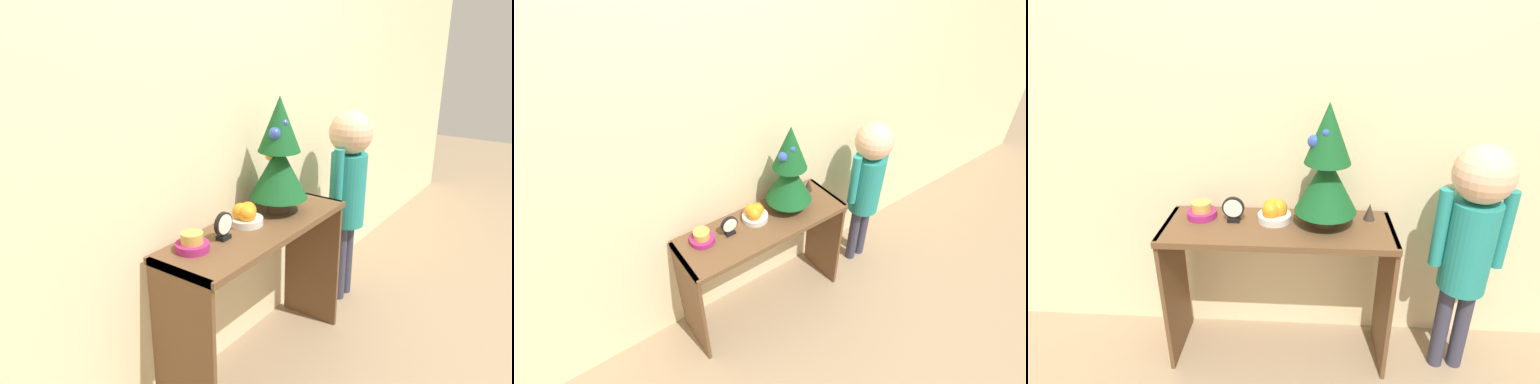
{
  "view_description": "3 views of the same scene",
  "coord_description": "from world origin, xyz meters",
  "views": [
    {
      "loc": [
        -1.73,
        -1.04,
        1.64
      ],
      "look_at": [
        -0.01,
        0.19,
        0.92
      ],
      "focal_mm": 35.0,
      "sensor_mm": 36.0,
      "label": 1
    },
    {
      "loc": [
        -1.0,
        -1.29,
        2.36
      ],
      "look_at": [
        0.03,
        0.16,
        0.98
      ],
      "focal_mm": 28.0,
      "sensor_mm": 36.0,
      "label": 2
    },
    {
      "loc": [
        0.13,
        -1.43,
        1.64
      ],
      "look_at": [
        0.03,
        0.2,
        0.91
      ],
      "focal_mm": 28.0,
      "sensor_mm": 36.0,
      "label": 3
    }
  ],
  "objects": [
    {
      "name": "back_wall",
      "position": [
        0.0,
        0.41,
        1.25
      ],
      "size": [
        7.0,
        0.05,
        2.5
      ],
      "primitive_type": "cube",
      "color": "beige",
      "rests_on": "ground_plane"
    },
    {
      "name": "fruit_bowl",
      "position": [
        -0.02,
        0.24,
        0.8
      ],
      "size": [
        0.16,
        0.16,
        0.1
      ],
      "color": "silver",
      "rests_on": "console_table"
    },
    {
      "name": "mini_tree",
      "position": [
        0.22,
        0.21,
        1.03
      ],
      "size": [
        0.29,
        0.29,
        0.57
      ],
      "color": "#4C3828",
      "rests_on": "console_table"
    },
    {
      "name": "figurine",
      "position": [
        0.43,
        0.27,
        0.79
      ],
      "size": [
        0.05,
        0.05,
        0.08
      ],
      "color": "#382D23",
      "rests_on": "console_table"
    },
    {
      "name": "singing_bowl",
      "position": [
        -0.37,
        0.25,
        0.78
      ],
      "size": [
        0.14,
        0.14,
        0.08
      ],
      "color": "#9E2366",
      "rests_on": "console_table"
    },
    {
      "name": "ground_plane",
      "position": [
        0.0,
        0.0,
        0.0
      ],
      "size": [
        12.0,
        12.0,
        0.0
      ],
      "primitive_type": "plane",
      "color": "#997F60"
    },
    {
      "name": "desk_clock",
      "position": [
        -0.21,
        0.22,
        0.81
      ],
      "size": [
        0.1,
        0.04,
        0.12
      ],
      "color": "black",
      "rests_on": "console_table"
    },
    {
      "name": "console_table",
      "position": [
        0.0,
        0.18,
        0.57
      ],
      "size": [
        1.07,
        0.37,
        0.75
      ],
      "color": "brown",
      "rests_on": "ground_plane"
    },
    {
      "name": "child_figure",
      "position": [
        0.86,
        0.14,
        0.77
      ],
      "size": [
        0.33,
        0.25,
        1.17
      ],
      "color": "#38384C",
      "rests_on": "ground_plane"
    }
  ]
}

